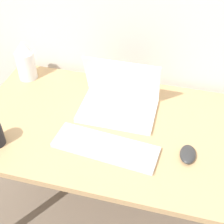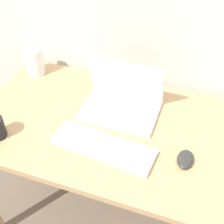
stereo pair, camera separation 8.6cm
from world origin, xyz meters
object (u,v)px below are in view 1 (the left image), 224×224
mouse (188,154)px  vase (25,60)px  laptop (119,99)px  keyboard (105,147)px

mouse → vase: bearing=158.2°
laptop → mouse: 0.41m
laptop → vase: 0.54m
keyboard → vase: bearing=144.0°
keyboard → mouse: (0.33, 0.04, 0.00)m
mouse → vase: size_ratio=0.47×
laptop → vase: laptop is taller
keyboard → vase: size_ratio=2.09×
mouse → laptop: bearing=146.6°
mouse → keyboard: bearing=-172.8°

